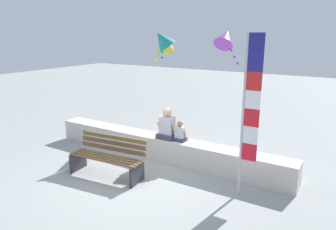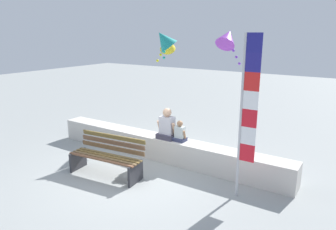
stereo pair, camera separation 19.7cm
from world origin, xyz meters
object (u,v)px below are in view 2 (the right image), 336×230
kite_purple (228,38)px  flag_banner (246,109)px  park_bench (107,157)px  kite_teal (164,40)px  kite_yellow (167,43)px  person_adult (167,127)px  person_child (180,133)px

kite_purple → flag_banner: bearing=-61.2°
park_bench → kite_teal: kite_teal is taller
kite_teal → kite_yellow: 0.50m
person_adult → kite_teal: size_ratio=0.82×
park_bench → person_child: person_child is taller
park_bench → kite_yellow: bearing=100.1°
park_bench → kite_purple: bearing=73.9°
park_bench → flag_banner: 3.29m
kite_yellow → kite_purple: (1.73, 0.54, 0.16)m
flag_banner → kite_teal: bearing=145.8°
person_adult → kite_yellow: bearing=123.4°
person_adult → kite_teal: kite_teal is taller
person_adult → kite_purple: bearing=79.8°
person_child → kite_teal: size_ratio=0.54×
park_bench → kite_teal: bearing=97.8°
kite_yellow → kite_purple: bearing=17.4°
flag_banner → kite_purple: bearing=118.8°
park_bench → person_adult: size_ratio=2.30×
person_adult → kite_yellow: kite_yellow is taller
park_bench → flag_banner: (2.92, 0.67, 1.37)m
person_child → person_adult: bearing=-179.9°
kite_purple → park_bench: bearing=-106.1°
person_child → kite_purple: (0.08, 2.49, 2.22)m
person_adult → person_child: (0.37, 0.00, -0.10)m
person_child → kite_yellow: bearing=130.3°
person_child → flag_banner: size_ratio=0.16×
flag_banner → kite_yellow: 4.57m
park_bench → kite_purple: kite_purple is taller
flag_banner → kite_purple: kite_purple is taller
park_bench → kite_purple: size_ratio=1.56×
park_bench → person_adult: person_adult is taller
kite_teal → kite_yellow: size_ratio=1.02×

